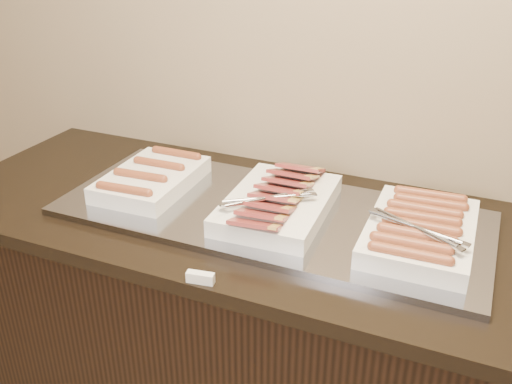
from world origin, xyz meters
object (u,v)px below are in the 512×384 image
(dish_center, at_px, (278,202))
(warming_tray, at_px, (270,214))
(counter, at_px, (274,342))
(dish_left, at_px, (152,178))
(dish_right, at_px, (420,230))

(dish_center, bearing_deg, warming_tray, 169.87)
(counter, relative_size, dish_left, 5.77)
(warming_tray, bearing_deg, dish_left, 180.00)
(counter, distance_m, dish_right, 0.64)
(dish_center, relative_size, dish_right, 1.09)
(dish_left, bearing_deg, warming_tray, -1.96)
(counter, xyz_separation_m, dish_right, (0.39, -0.00, 0.50))
(dish_center, height_order, dish_right, dish_center)
(dish_left, xyz_separation_m, dish_center, (0.41, -0.00, 0.00))
(counter, height_order, dish_left, dish_left)
(counter, relative_size, dish_right, 5.24)
(dish_left, bearing_deg, counter, -1.96)
(counter, height_order, dish_right, dish_right)
(dish_right, bearing_deg, warming_tray, 178.53)
(warming_tray, relative_size, dish_left, 3.36)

